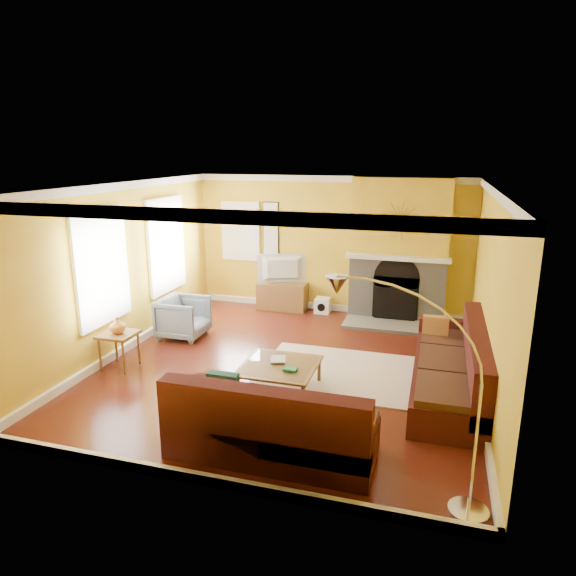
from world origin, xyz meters
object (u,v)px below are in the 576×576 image
(coffee_table, at_px, (279,378))
(side_table, at_px, (120,350))
(arc_lamp, at_px, (410,399))
(armchair, at_px, (183,318))
(media_console, at_px, (282,296))
(sectional_sofa, at_px, (351,366))

(coffee_table, height_order, side_table, side_table)
(arc_lamp, bearing_deg, coffee_table, 133.86)
(armchair, height_order, arc_lamp, arc_lamp)
(coffee_table, xyz_separation_m, arc_lamp, (1.79, -1.86, 0.86))
(side_table, bearing_deg, media_console, 67.18)
(armchair, xyz_separation_m, arc_lamp, (4.02, -3.41, 0.71))
(sectional_sofa, xyz_separation_m, arc_lamp, (0.83, -1.95, 0.61))
(coffee_table, bearing_deg, arc_lamp, -46.14)
(media_console, distance_m, arc_lamp, 6.20)
(media_console, height_order, armchair, armchair)
(sectional_sofa, relative_size, armchair, 5.03)
(sectional_sofa, height_order, media_console, sectional_sofa)
(media_console, bearing_deg, side_table, -112.82)
(sectional_sofa, distance_m, arc_lamp, 2.21)
(side_table, bearing_deg, coffee_table, -1.84)
(armchair, relative_size, arc_lamp, 0.37)
(sectional_sofa, relative_size, coffee_table, 3.91)
(coffee_table, bearing_deg, sectional_sofa, 5.41)
(sectional_sofa, bearing_deg, media_console, 119.74)
(side_table, bearing_deg, sectional_sofa, 0.15)
(armchair, relative_size, side_table, 1.41)
(sectional_sofa, height_order, armchair, sectional_sofa)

